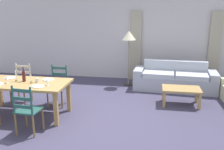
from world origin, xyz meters
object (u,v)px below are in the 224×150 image
object	(u,v)px
dining_chair_near_right	(27,110)
dining_chair_far_right	(58,85)
wine_bottle	(24,76)
dining_table	(24,86)
dining_chair_far_left	(22,84)
couch	(174,79)
wine_glass_near_right	(47,80)
coffee_table	(181,91)
coffee_cup_primary	(37,80)
standing_lamp	(129,39)
wine_glass_near_left	(7,78)

from	to	relation	value
dining_chair_near_right	dining_chair_far_right	world-z (taller)	same
wine_bottle	dining_table	bearing A→B (deg)	-71.61
dining_table	dining_chair_near_right	size ratio (longest dim) A/B	1.98
dining_chair_far_left	couch	bearing A→B (deg)	23.94
dining_chair_near_right	wine_glass_near_right	xyz separation A→B (m)	(0.14, 0.63, 0.38)
dining_chair_far_left	wine_bottle	bearing A→B (deg)	-55.35
dining_chair_near_right	wine_glass_near_right	bearing A→B (deg)	77.24
dining_chair_far_right	coffee_table	distance (m)	2.97
dining_chair_near_right	dining_chair_far_right	size ratio (longest dim) A/B	1.00
dining_chair_near_right	dining_chair_far_left	size ratio (longest dim) A/B	1.00
wine_glass_near_right	wine_bottle	bearing A→B (deg)	161.82
dining_chair_near_right	coffee_cup_primary	bearing A→B (deg)	101.79
wine_bottle	wine_glass_near_right	size ratio (longest dim) A/B	1.96
dining_chair_near_right	wine_bottle	bearing A→B (deg)	119.77
coffee_cup_primary	coffee_table	xyz separation A→B (m)	(3.11, 1.14, -0.44)
standing_lamp	coffee_cup_primary	bearing A→B (deg)	-123.49
dining_chair_near_right	couch	world-z (taller)	dining_chair_near_right
coffee_table	wine_glass_near_left	bearing A→B (deg)	-160.46
dining_chair_far_left	wine_glass_near_left	world-z (taller)	dining_chair_far_left
dining_chair_near_right	coffee_cup_primary	size ratio (longest dim) A/B	10.67
dining_chair_far_right	coffee_cup_primary	size ratio (longest dim) A/B	10.67
dining_chair_far_left	standing_lamp	bearing A→B (deg)	37.44
standing_lamp	coffee_table	bearing A→B (deg)	-44.53
dining_chair_near_right	dining_table	bearing A→B (deg)	120.54
couch	standing_lamp	size ratio (longest dim) A/B	1.42
dining_table	standing_lamp	bearing A→B (deg)	52.70
dining_chair_far_left	dining_chair_near_right	bearing A→B (deg)	-58.02
wine_glass_near_right	dining_chair_far_left	bearing A→B (deg)	141.29
coffee_table	couch	bearing A→B (deg)	93.22
dining_table	wine_glass_near_right	bearing A→B (deg)	-13.65
coffee_table	dining_chair_near_right	bearing A→B (deg)	-146.23
wine_bottle	wine_glass_near_left	world-z (taller)	wine_bottle
dining_table	wine_glass_near_left	bearing A→B (deg)	-157.44
dining_table	wine_bottle	xyz separation A→B (m)	(-0.02, 0.06, 0.20)
dining_table	couch	bearing A→B (deg)	35.84
wine_glass_near_right	wine_glass_near_left	bearing A→B (deg)	178.72
wine_glass_near_left	couch	size ratio (longest dim) A/B	0.07
wine_bottle	wine_glass_near_left	bearing A→B (deg)	-147.08
wine_glass_near_left	coffee_cup_primary	world-z (taller)	wine_glass_near_left
dining_chair_far_left	couch	world-z (taller)	dining_chair_far_left
dining_table	dining_chair_near_right	xyz separation A→B (m)	(0.46, -0.78, -0.19)
dining_chair_far_left	coffee_table	size ratio (longest dim) A/B	1.07
dining_table	dining_chair_far_right	size ratio (longest dim) A/B	1.98
dining_chair_near_right	dining_chair_far_right	distance (m)	1.50
wine_glass_near_right	coffee_table	bearing A→B (deg)	25.50
dining_table	dining_chair_far_left	size ratio (longest dim) A/B	1.98
coffee_cup_primary	wine_glass_near_left	bearing A→B (deg)	-164.11
dining_table	dining_chair_far_right	distance (m)	0.88
wine_bottle	wine_glass_near_left	distance (m)	0.34
wine_glass_near_right	standing_lamp	xyz separation A→B (m)	(1.37, 2.73, 0.55)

